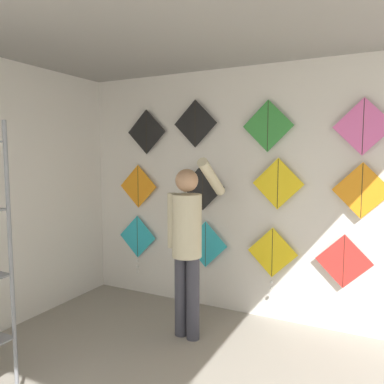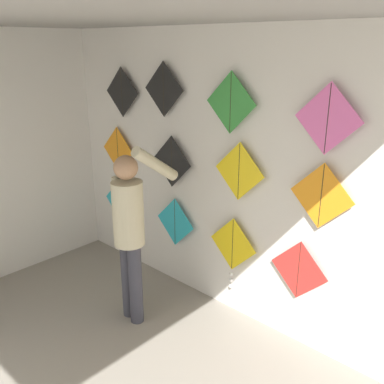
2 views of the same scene
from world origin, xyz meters
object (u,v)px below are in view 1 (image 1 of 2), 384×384
at_px(kite_3, 344,261).
at_px(kite_9, 195,124).
at_px(kite_4, 138,186).
at_px(kite_7, 362,191).
at_px(kite_10, 268,126).
at_px(kite_8, 146,132).
at_px(kite_6, 278,184).
at_px(kite_11, 363,127).
at_px(kite_1, 206,244).
at_px(kite_2, 272,256).
at_px(shopkeeper, 187,237).
at_px(kite_0, 137,240).
at_px(kite_5, 203,187).

height_order(kite_3, kite_9, kite_9).
bearing_deg(kite_4, kite_7, 0.00).
bearing_deg(kite_10, kite_8, 180.00).
relative_size(kite_4, kite_6, 1.00).
xyz_separation_m(kite_4, kite_11, (2.61, 0.00, 0.67)).
distance_m(kite_1, kite_6, 1.13).
distance_m(kite_2, kite_10, 1.41).
relative_size(kite_3, kite_10, 1.00).
height_order(kite_1, kite_8, kite_8).
bearing_deg(kite_7, kite_3, 180.00).
height_order(shopkeeper, kite_10, kite_10).
xyz_separation_m(kite_4, kite_10, (1.68, 0.00, 0.71)).
height_order(kite_0, kite_5, kite_5).
height_order(kite_10, kite_11, kite_10).
xyz_separation_m(kite_3, kite_9, (-1.67, 0.00, 1.43)).
bearing_deg(kite_3, shopkeeper, -151.82).
xyz_separation_m(kite_0, kite_2, (1.78, 0.00, 0.00)).
bearing_deg(kite_5, kite_10, 0.00).
bearing_deg(kite_3, kite_1, 180.00).
height_order(kite_1, kite_5, kite_5).
bearing_deg(kite_9, kite_1, 0.00).
bearing_deg(kite_1, shopkeeper, -78.84).
relative_size(kite_4, kite_11, 1.00).
relative_size(kite_5, kite_7, 1.00).
xyz_separation_m(kite_3, kite_10, (-0.80, 0.00, 1.37)).
xyz_separation_m(kite_7, kite_10, (-0.94, 0.00, 0.65)).
bearing_deg(kite_4, kite_5, 0.00).
xyz_separation_m(kite_5, kite_7, (1.70, 0.00, 0.03)).
bearing_deg(kite_5, kite_4, 180.00).
xyz_separation_m(kite_0, kite_1, (0.98, 0.00, 0.04)).
distance_m(kite_7, kite_9, 1.94).
bearing_deg(kite_8, kite_3, 0.00).
distance_m(shopkeeper, kite_0, 1.38).
xyz_separation_m(kite_1, kite_6, (0.85, 0.00, 0.75)).
relative_size(shopkeeper, kite_7, 3.26).
bearing_deg(kite_9, kite_3, 0.00).
bearing_deg(kite_11, kite_9, 180.00).
height_order(shopkeeper, kite_8, kite_8).
relative_size(kite_6, kite_10, 1.00).
distance_m(kite_0, kite_4, 0.70).
height_order(kite_5, kite_6, kite_6).
height_order(kite_9, kite_11, kite_9).
distance_m(kite_10, kite_11, 0.93).
xyz_separation_m(kite_1, kite_9, (-0.14, 0.00, 1.42)).
bearing_deg(kite_11, kite_7, 0.00).
relative_size(kite_2, kite_5, 1.38).
height_order(kite_5, kite_7, kite_7).
height_order(kite_6, kite_8, kite_8).
xyz_separation_m(kite_6, kite_11, (0.81, 0.00, 0.58)).
relative_size(shopkeeper, kite_9, 3.26).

